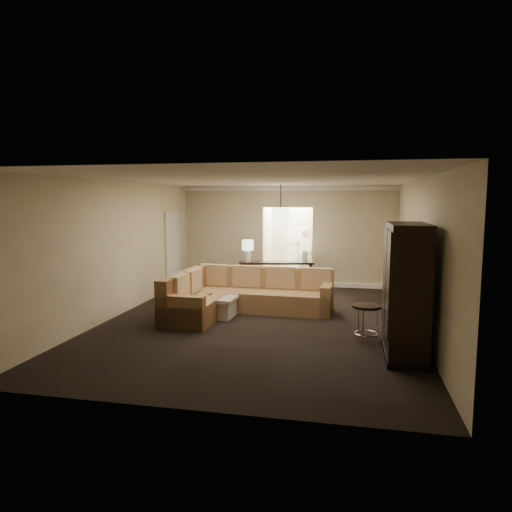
% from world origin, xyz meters
% --- Properties ---
extents(ground, '(8.00, 8.00, 0.00)m').
position_xyz_m(ground, '(0.00, 0.00, 0.00)').
color(ground, black).
rests_on(ground, ground).
extents(wall_back, '(6.00, 0.04, 2.80)m').
position_xyz_m(wall_back, '(0.00, 4.00, 1.40)').
color(wall_back, '#BBA88E').
rests_on(wall_back, ground).
extents(wall_front, '(6.00, 0.04, 2.80)m').
position_xyz_m(wall_front, '(0.00, -4.00, 1.40)').
color(wall_front, '#BBA88E').
rests_on(wall_front, ground).
extents(wall_left, '(0.04, 8.00, 2.80)m').
position_xyz_m(wall_left, '(-3.00, 0.00, 1.40)').
color(wall_left, '#BBA88E').
rests_on(wall_left, ground).
extents(wall_right, '(0.04, 8.00, 2.80)m').
position_xyz_m(wall_right, '(3.00, 0.00, 1.40)').
color(wall_right, '#BBA88E').
rests_on(wall_right, ground).
extents(ceiling, '(6.00, 8.00, 0.02)m').
position_xyz_m(ceiling, '(0.00, 0.00, 2.80)').
color(ceiling, white).
rests_on(ceiling, wall_back).
extents(crown_molding, '(6.00, 0.10, 0.12)m').
position_xyz_m(crown_molding, '(0.00, 3.95, 2.73)').
color(crown_molding, white).
rests_on(crown_molding, wall_back).
extents(baseboard, '(6.00, 0.10, 0.12)m').
position_xyz_m(baseboard, '(0.00, 3.95, 0.06)').
color(baseboard, white).
rests_on(baseboard, ground).
extents(side_door, '(0.05, 0.90, 2.10)m').
position_xyz_m(side_door, '(-2.97, 2.80, 1.05)').
color(side_door, silver).
rests_on(side_door, ground).
extents(foyer, '(1.44, 2.02, 2.80)m').
position_xyz_m(foyer, '(0.00, 5.34, 1.30)').
color(foyer, beige).
rests_on(foyer, ground).
extents(sectional_sofa, '(3.20, 2.53, 0.94)m').
position_xyz_m(sectional_sofa, '(-0.56, 0.55, 0.37)').
color(sectional_sofa, brown).
rests_on(sectional_sofa, ground).
extents(coffee_table, '(1.11, 1.11, 0.44)m').
position_xyz_m(coffee_table, '(-1.06, 0.32, 0.22)').
color(coffee_table, beige).
rests_on(coffee_table, ground).
extents(console_table, '(2.03, 0.86, 0.76)m').
position_xyz_m(console_table, '(-0.18, 3.20, 0.46)').
color(console_table, black).
rests_on(console_table, ground).
extents(armoire, '(0.61, 1.43, 2.06)m').
position_xyz_m(armoire, '(2.59, -1.53, 0.99)').
color(armoire, black).
rests_on(armoire, ground).
extents(drink_table, '(0.49, 0.49, 0.61)m').
position_xyz_m(drink_table, '(2.04, -0.85, 0.44)').
color(drink_table, black).
rests_on(drink_table, ground).
extents(table_lamp_left, '(0.31, 0.31, 0.58)m').
position_xyz_m(table_lamp_left, '(-0.93, 3.04, 1.15)').
color(table_lamp_left, white).
rests_on(table_lamp_left, console_table).
extents(table_lamp_right, '(0.31, 0.31, 0.58)m').
position_xyz_m(table_lamp_right, '(0.56, 3.36, 1.15)').
color(table_lamp_right, white).
rests_on(table_lamp_right, console_table).
extents(pendant_light, '(0.38, 0.38, 1.09)m').
position_xyz_m(pendant_light, '(0.00, 2.70, 1.95)').
color(pendant_light, black).
rests_on(pendant_light, ceiling).
extents(person, '(0.66, 0.48, 1.73)m').
position_xyz_m(person, '(0.35, 5.52, 0.86)').
color(person, beige).
rests_on(person, ground).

